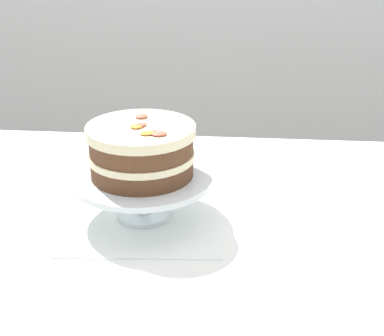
% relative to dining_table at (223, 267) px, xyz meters
% --- Properties ---
extents(dining_table, '(1.40, 1.00, 0.74)m').
position_rel_dining_table_xyz_m(dining_table, '(0.00, 0.00, 0.00)').
color(dining_table, white).
rests_on(dining_table, ground).
extents(linen_napkin, '(0.34, 0.34, 0.00)m').
position_rel_dining_table_xyz_m(linen_napkin, '(-0.17, 0.03, 0.09)').
color(linen_napkin, white).
rests_on(linen_napkin, dining_table).
extents(cake_stand, '(0.29, 0.29, 0.10)m').
position_rel_dining_table_xyz_m(cake_stand, '(-0.17, 0.03, 0.18)').
color(cake_stand, silver).
rests_on(cake_stand, linen_napkin).
extents(layer_cake, '(0.22, 0.22, 0.11)m').
position_rel_dining_table_xyz_m(layer_cake, '(-0.17, 0.03, 0.25)').
color(layer_cake, brown).
rests_on(layer_cake, cake_stand).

